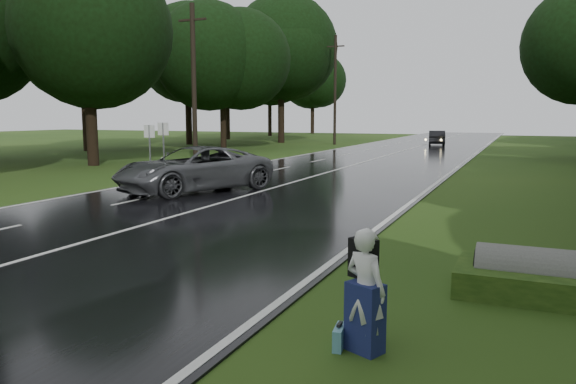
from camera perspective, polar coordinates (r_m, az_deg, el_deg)
road at (r=28.58m, az=4.64°, el=2.17°), size 12.00×140.00×0.04m
lane_center at (r=28.58m, az=4.64°, el=2.22°), size 0.12×140.00×0.01m
grey_car at (r=21.18m, az=-9.86°, el=2.41°), size 5.13×6.79×1.71m
far_car at (r=55.24m, az=15.35°, el=5.50°), size 2.19×4.51×1.42m
hitchhiker at (r=6.91m, az=8.11°, el=-10.60°), size 0.68×0.66×1.58m
suitcase at (r=7.17m, az=5.42°, el=-14.92°), size 0.17×0.41×0.28m
culvert at (r=9.98m, az=23.62°, el=-9.75°), size 1.59×0.80×0.80m
utility_pole_mid at (r=32.44m, az=-9.65°, el=2.75°), size 1.80×0.28×9.23m
utility_pole_far at (r=55.44m, az=4.90°, el=4.99°), size 1.80×0.28×10.78m
road_sign_a at (r=26.90m, az=-14.19°, el=1.54°), size 0.60×0.10×2.48m
road_sign_b at (r=27.76m, az=-12.83°, el=1.78°), size 0.62×0.10×2.58m
tree_left_d at (r=34.10m, az=-19.72°, el=2.64°), size 8.50×8.50×13.28m
tree_left_e at (r=47.16m, az=-6.77°, el=4.43°), size 8.51×8.51×13.29m
tree_left_f at (r=58.98m, az=-0.72°, el=5.20°), size 11.17×11.17×17.46m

